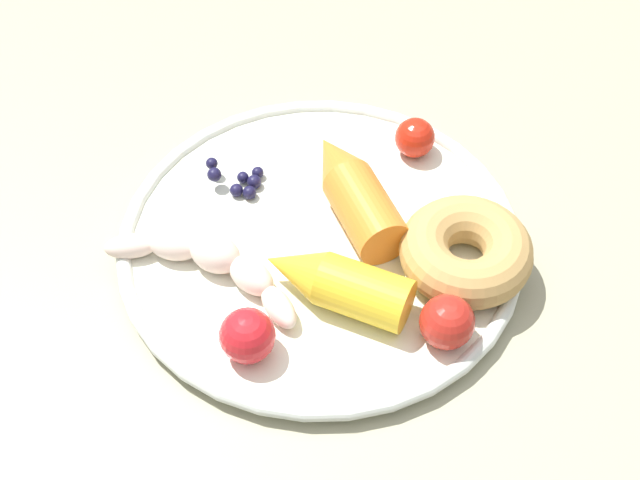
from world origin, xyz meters
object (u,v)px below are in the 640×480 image
Objects in this scene: carrot_yellow at (336,283)px; tomato_mid at (247,336)px; banana at (211,262)px; tomato_far at (415,138)px; blueberry_pile at (238,180)px; carrot_orange at (353,190)px; tomato_near at (447,322)px; plate at (320,242)px; donut at (466,251)px; dining_table at (329,346)px.

carrot_yellow is 0.08m from tomato_mid.
tomato_far reaches higher than banana.
tomato_far is at bearing -149.34° from blueberry_pile.
carrot_orange is 3.09× the size of tomato_near.
plate is 0.06m from carrot_yellow.
donut is at bearing -147.43° from carrot_yellow.
blueberry_pile is (0.10, 0.00, -0.01)m from carrot_orange.
carrot_orange is 0.16m from tomato_mid.
banana is 4.25× the size of tomato_mid.
tomato_mid is at bearing 111.09° from blueberry_pile.
banana is 0.18m from tomato_near.
tomato_near is (-0.10, 0.10, -0.00)m from carrot_orange.
plate is 0.13m from tomato_near.
dining_table is at bearing 90.80° from carrot_orange.
plate is at bearing 67.57° from carrot_orange.
dining_table is 6.98× the size of banana.
donut reaches higher than tomato_far.
carrot_yellow is at bearing -128.27° from tomato_mid.
dining_table is at bearing -116.48° from tomato_mid.
carrot_orange is at bearing -47.71° from tomato_near.
banana reaches higher than dining_table.
blueberry_pile is (0.19, -0.03, -0.01)m from donut.
plate is at bearing 1.78° from donut.
banana is 0.08m from tomato_mid.
carrot_orange is 0.08m from tomato_far.
donut is at bearing -178.22° from plate.
plate is at bearing -63.26° from carrot_yellow.
tomato_far reaches higher than dining_table.
banana reaches higher than plate.
tomato_far is (0.06, -0.11, -0.00)m from donut.
blueberry_pile is at bearing 30.66° from tomato_far.
tomato_mid is (-0.05, 0.06, 0.01)m from banana.
blueberry_pile is at bearing -25.11° from plate.
plate is 1.87× the size of banana.
dining_table is 0.12m from carrot_yellow.
banana is at bearing 16.91° from donut.
plate is 2.58× the size of carrot_orange.
dining_table is 0.10m from plate.
dining_table is 11.72× the size of donut.
tomato_near reaches higher than donut.
tomato_far is at bearing -113.97° from plate.
blueberry_pile is at bearing -84.56° from banana.
blueberry_pile is (0.11, -0.09, -0.01)m from carrot_yellow.
plate is 3.14× the size of donut.
plate is at bearing -30.13° from tomato_near.
carrot_orange is (-0.09, -0.09, 0.01)m from banana.
carrot_yellow is (-0.10, -0.00, 0.01)m from banana.
plate is 0.12m from tomato_mid.
banana is at bearing 46.45° from carrot_orange.
tomato_near is (-0.11, 0.06, 0.02)m from plate.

